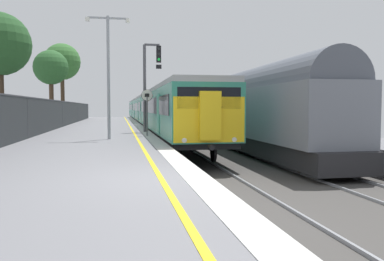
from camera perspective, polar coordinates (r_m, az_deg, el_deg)
ground at (r=9.24m, az=14.56°, el=-9.76°), size 17.40×110.00×1.21m
commuter_train_at_platform at (r=45.38m, az=-6.28°, el=3.01°), size 2.83×62.46×3.81m
freight_train_adjacent_track at (r=32.41m, az=2.58°, el=3.26°), size 2.60×40.24×4.50m
signal_gantry at (r=24.24m, az=-6.18°, el=7.60°), size 1.10×0.24×5.29m
speed_limit_sign at (r=20.78m, az=-6.46°, el=3.49°), size 0.59×0.08×2.41m
platform_lamp_mid at (r=18.93m, az=-11.91°, el=8.91°), size 2.00×0.20×5.66m
background_tree_centre at (r=46.05m, az=-18.07°, el=9.18°), size 3.93×3.93×8.43m
background_tree_right at (r=41.21m, az=-19.64°, el=8.30°), size 3.32×3.32×7.03m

